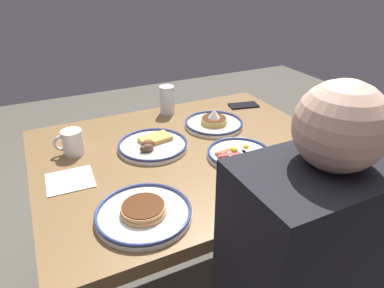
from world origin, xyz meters
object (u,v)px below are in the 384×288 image
at_px(cell_phone, 244,105).
at_px(paper_napkin, 70,180).
at_px(plate_center_pancakes, 239,154).
at_px(tea_spoon, 328,163).
at_px(plate_far_companion, 214,123).
at_px(plate_near_main, 153,145).
at_px(plate_far_side, 144,212).
at_px(drinking_glass, 167,101).
at_px(fork_near, 248,192).
at_px(coffee_mug, 72,142).

xyz_separation_m(cell_phone, paper_napkin, (0.89, 0.31, -0.00)).
relative_size(plate_center_pancakes, cell_phone, 1.66).
relative_size(plate_center_pancakes, tea_spoon, 1.31).
bearing_deg(plate_far_companion, plate_center_pancakes, 80.42).
xyz_separation_m(plate_near_main, plate_far_side, (0.16, 0.37, 0.00)).
height_order(plate_far_side, paper_napkin, plate_far_side).
distance_m(plate_near_main, drinking_glass, 0.36).
xyz_separation_m(plate_center_pancakes, tea_spoon, (-0.26, 0.18, -0.01)).
xyz_separation_m(fork_near, tea_spoon, (-0.36, -0.02, 0.00)).
xyz_separation_m(plate_center_pancakes, drinking_glass, (0.08, -0.50, 0.05)).
distance_m(plate_far_companion, fork_near, 0.50).
height_order(drinking_glass, tea_spoon, drinking_glass).
distance_m(plate_near_main, plate_far_companion, 0.32).
height_order(plate_far_companion, fork_near, plate_far_companion).
relative_size(plate_far_companion, tea_spoon, 1.40).
height_order(plate_far_side, drinking_glass, drinking_glass).
relative_size(plate_far_companion, drinking_glass, 1.94).
distance_m(plate_far_side, paper_napkin, 0.32).
bearing_deg(plate_far_companion, paper_napkin, 14.72).
bearing_deg(cell_phone, plate_near_main, 32.91).
bearing_deg(plate_center_pancakes, coffee_mug, -28.23).
bearing_deg(drinking_glass, paper_napkin, 37.83).
xyz_separation_m(coffee_mug, tea_spoon, (-0.81, 0.48, -0.04)).
bearing_deg(plate_far_companion, plate_near_main, 13.15).
relative_size(plate_far_side, fork_near, 1.52).
relative_size(plate_far_companion, fork_near, 1.41).
xyz_separation_m(plate_center_pancakes, plate_far_companion, (-0.05, -0.28, 0.00)).
distance_m(plate_center_pancakes, coffee_mug, 0.62).
bearing_deg(plate_near_main, drinking_glass, -121.50).
bearing_deg(cell_phone, tea_spoon, 98.31).
bearing_deg(cell_phone, plate_far_side, 50.98).
height_order(plate_near_main, fork_near, plate_near_main).
bearing_deg(fork_near, plate_near_main, -67.69).
height_order(cell_phone, tea_spoon, tea_spoon).
height_order(plate_near_main, coffee_mug, coffee_mug).
relative_size(plate_near_main, coffee_mug, 2.50).
bearing_deg(coffee_mug, plate_center_pancakes, 151.77).
distance_m(plate_center_pancakes, cell_phone, 0.51).
bearing_deg(plate_far_side, plate_center_pancakes, -158.51).
distance_m(plate_far_companion, plate_far_side, 0.65).
xyz_separation_m(plate_far_companion, plate_far_side, (0.47, 0.44, -0.00)).
xyz_separation_m(drinking_glass, paper_napkin, (0.51, 0.40, -0.06)).
xyz_separation_m(plate_far_companion, cell_phone, (-0.25, -0.14, -0.01)).
bearing_deg(fork_near, coffee_mug, -47.86).
xyz_separation_m(coffee_mug, paper_napkin, (0.04, 0.19, -0.05)).
distance_m(drinking_glass, cell_phone, 0.39).
bearing_deg(coffee_mug, plate_far_companion, 178.24).
relative_size(plate_center_pancakes, coffee_mug, 2.21).
bearing_deg(paper_napkin, plate_far_side, 120.38).
xyz_separation_m(plate_far_side, tea_spoon, (-0.69, 0.01, -0.01)).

